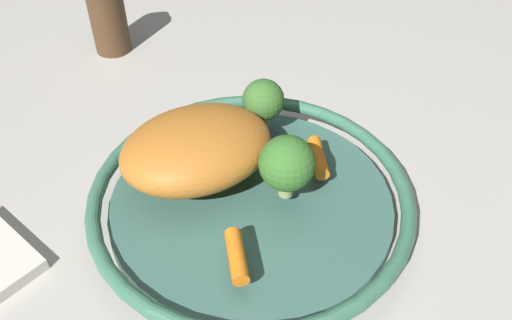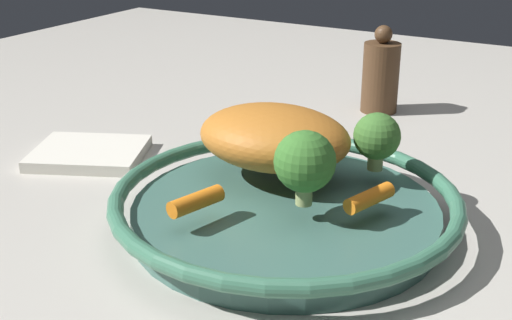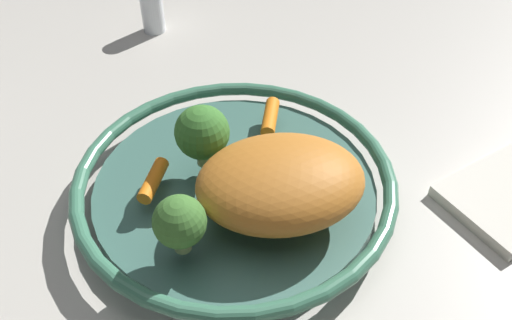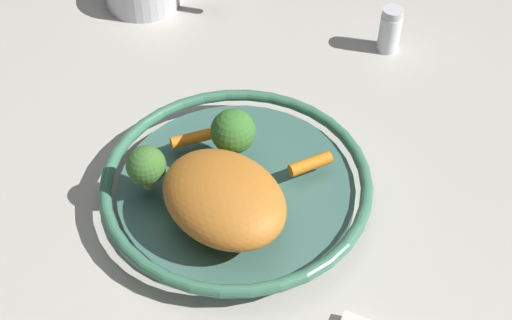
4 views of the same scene
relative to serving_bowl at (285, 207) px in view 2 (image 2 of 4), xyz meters
name	(u,v)px [view 2 (image 2 of 4)]	position (x,y,z in m)	size (l,w,h in m)	color
ground_plane	(285,227)	(0.00, 0.00, -0.02)	(1.95, 1.95, 0.00)	#B7B2A8
serving_bowl	(285,207)	(0.00, 0.00, 0.00)	(0.35, 0.35, 0.04)	#3D665B
roast_chicken_piece	(274,137)	(-0.04, 0.05, 0.05)	(0.17, 0.13, 0.06)	#B86C25
baby_carrot_left	(196,201)	(-0.05, -0.08, 0.03)	(0.02, 0.02, 0.06)	orange
baby_carrot_right	(369,198)	(0.08, 0.01, 0.03)	(0.02, 0.02, 0.06)	orange
broccoli_floret_small	(377,137)	(0.06, 0.09, 0.06)	(0.05, 0.05, 0.06)	tan
broccoli_floret_edge	(305,162)	(0.03, -0.02, 0.06)	(0.06, 0.06, 0.07)	#9BA666
pepper_mill	(381,75)	(-0.05, 0.41, 0.03)	(0.05, 0.05, 0.13)	#4C331E
dish_towel	(89,153)	(-0.30, 0.04, -0.02)	(0.13, 0.11, 0.01)	silver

